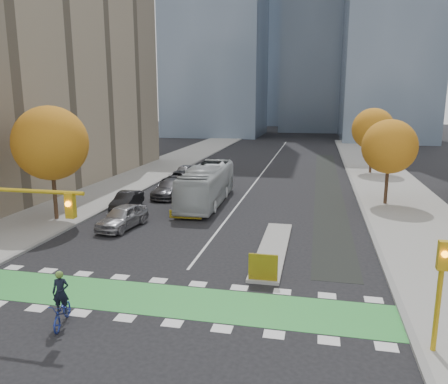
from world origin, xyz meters
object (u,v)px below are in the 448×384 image
at_px(hazard_board, 263,267).
at_px(cyclist, 62,307).
at_px(parked_car_b, 127,200).
at_px(parked_car_c, 170,188).
at_px(bus, 207,185).
at_px(parked_car_a, 122,217).
at_px(tree_east_far, 373,129).
at_px(tree_west, 51,143).
at_px(parked_car_d, 178,179).
at_px(tree_east_near, 389,147).
at_px(parked_car_e, 184,171).
at_px(traffic_signal_east, 441,280).

xyz_separation_m(hazard_board, cyclist, (-7.14, -5.59, -0.05)).
xyz_separation_m(parked_car_b, parked_car_c, (1.93, 5.00, 0.08)).
bearing_deg(bus, cyclist, -93.36).
bearing_deg(parked_car_a, tree_east_far, 61.95).
bearing_deg(bus, parked_car_a, -117.02).
relative_size(tree_west, parked_car_c, 1.54).
bearing_deg(cyclist, parked_car_d, 83.59).
relative_size(tree_east_near, parked_car_d, 1.37).
xyz_separation_m(tree_east_far, parked_car_e, (-20.80, -6.73, -4.55)).
distance_m(tree_east_near, parked_car_b, 21.63).
bearing_deg(parked_car_e, tree_east_near, -19.89).
relative_size(tree_east_near, parked_car_a, 1.53).
height_order(bus, parked_car_d, bus).
xyz_separation_m(tree_west, tree_east_near, (24.00, 10.00, -0.75)).
height_order(hazard_board, parked_car_c, parked_car_c).
distance_m(cyclist, bus, 20.92).
distance_m(tree_east_far, parked_car_b, 30.51).
bearing_deg(parked_car_b, parked_car_e, 85.62).
distance_m(traffic_signal_east, parked_car_d, 32.25).
distance_m(tree_east_far, cyclist, 42.62).
xyz_separation_m(tree_west, parked_car_c, (5.50, 9.27, -4.84)).
distance_m(hazard_board, parked_car_e, 29.73).
relative_size(traffic_signal_east, parked_car_b, 0.97).
xyz_separation_m(hazard_board, parked_car_e, (-12.30, 27.07, -0.11)).
relative_size(parked_car_a, parked_car_e, 1.15).
distance_m(cyclist, parked_car_b, 18.43).
distance_m(tree_west, bus, 12.64).
bearing_deg(tree_east_near, parked_car_d, 167.57).
bearing_deg(cyclist, parked_car_e, 83.88).
xyz_separation_m(traffic_signal_east, parked_car_a, (-17.00, 11.78, -1.94)).
bearing_deg(parked_car_e, bus, -59.72).
distance_m(parked_car_a, parked_car_d, 15.02).
xyz_separation_m(traffic_signal_east, cyclist, (-13.64, -0.88, -1.99)).
height_order(cyclist, parked_car_b, cyclist).
relative_size(tree_west, bus, 0.71).
xyz_separation_m(tree_east_near, bus, (-14.66, -2.49, -3.25)).
height_order(hazard_board, cyclist, cyclist).
height_order(hazard_board, tree_east_far, tree_east_far).
bearing_deg(tree_west, parked_car_a, -7.59).
xyz_separation_m(hazard_board, tree_east_near, (8.00, 17.80, 4.06)).
relative_size(tree_east_near, parked_car_e, 1.76).
bearing_deg(parked_car_d, parked_car_a, -83.75).
xyz_separation_m(tree_west, traffic_signal_east, (22.50, -12.51, -2.88)).
relative_size(bus, parked_car_c, 2.17).
distance_m(traffic_signal_east, parked_car_b, 25.38).
xyz_separation_m(parked_car_b, parked_car_d, (1.07, 10.00, 0.02)).
bearing_deg(cyclist, tree_west, 108.40).
relative_size(cyclist, parked_car_e, 0.55).
height_order(tree_west, parked_car_e, tree_west).
relative_size(cyclist, bus, 0.19).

